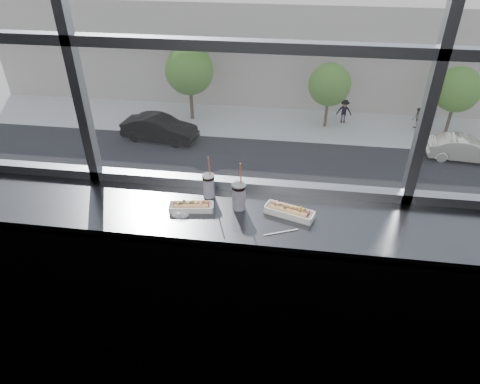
# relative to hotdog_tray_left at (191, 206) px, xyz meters

# --- Properties ---
(wall_back_lower) EXTENTS (6.00, 0.00, 6.00)m
(wall_back_lower) POSITION_rel_hotdog_tray_left_xyz_m (0.28, 0.28, -0.58)
(wall_back_lower) COLOR black
(wall_back_lower) RESTS_ON ground
(counter) EXTENTS (6.00, 0.55, 0.06)m
(counter) POSITION_rel_hotdog_tray_left_xyz_m (0.28, 0.01, -0.06)
(counter) COLOR #4D4F51
(counter) RESTS_ON ground
(counter_fascia) EXTENTS (6.00, 0.04, 1.04)m
(counter_fascia) POSITION_rel_hotdog_tray_left_xyz_m (0.28, -0.25, -0.58)
(counter_fascia) COLOR #4D4F51
(counter_fascia) RESTS_ON ground
(hotdog_tray_left) EXTENTS (0.27, 0.12, 0.06)m
(hotdog_tray_left) POSITION_rel_hotdog_tray_left_xyz_m (0.00, 0.00, 0.00)
(hotdog_tray_left) COLOR white
(hotdog_tray_left) RESTS_ON counter
(hotdog_tray_right) EXTENTS (0.31, 0.18, 0.07)m
(hotdog_tray_right) POSITION_rel_hotdog_tray_left_xyz_m (0.58, 0.03, 0.00)
(hotdog_tray_right) COLOR white
(hotdog_tray_right) RESTS_ON counter
(soda_cup_left) EXTENTS (0.08, 0.08, 0.29)m
(soda_cup_left) POSITION_rel_hotdog_tray_left_xyz_m (0.07, 0.16, 0.06)
(soda_cup_left) COLOR white
(soda_cup_left) RESTS_ON counter
(soda_cup_right) EXTENTS (0.09, 0.09, 0.32)m
(soda_cup_right) POSITION_rel_hotdog_tray_left_xyz_m (0.28, 0.06, 0.07)
(soda_cup_right) COLOR white
(soda_cup_right) RESTS_ON counter
(loose_straw) EXTENTS (0.19, 0.09, 0.01)m
(loose_straw) POSITION_rel_hotdog_tray_left_xyz_m (0.54, -0.14, -0.02)
(loose_straw) COLOR white
(loose_straw) RESTS_ON counter
(wrapper) EXTENTS (0.10, 0.07, 0.03)m
(wrapper) POSITION_rel_hotdog_tray_left_xyz_m (-0.05, -0.07, -0.01)
(wrapper) COLOR silver
(wrapper) RESTS_ON counter
(plaza_ground) EXTENTS (120.00, 120.00, 0.00)m
(plaza_ground) POSITION_rel_hotdog_tray_left_xyz_m (0.28, 43.78, -12.13)
(plaza_ground) COLOR #B5B4AF
(plaza_ground) RESTS_ON ground
(plaza_near) EXTENTS (50.00, 14.00, 0.04)m
(plaza_near) POSITION_rel_hotdog_tray_left_xyz_m (0.28, 7.28, -12.11)
(plaza_near) COLOR #B5B4AF
(plaza_near) RESTS_ON plaza_ground
(street_asphalt) EXTENTS (80.00, 10.00, 0.06)m
(street_asphalt) POSITION_rel_hotdog_tray_left_xyz_m (0.28, 20.28, -12.10)
(street_asphalt) COLOR black
(street_asphalt) RESTS_ON plaza_ground
(far_sidewalk) EXTENTS (80.00, 6.00, 0.04)m
(far_sidewalk) POSITION_rel_hotdog_tray_left_xyz_m (0.28, 28.28, -12.11)
(far_sidewalk) COLOR #B5B4AF
(far_sidewalk) RESTS_ON plaza_ground
(far_building) EXTENTS (50.00, 14.00, 8.00)m
(far_building) POSITION_rel_hotdog_tray_left_xyz_m (0.28, 38.28, -8.13)
(far_building) COLOR #AEA294
(far_building) RESTS_ON plaza_ground
(car_far_a) EXTENTS (3.83, 7.32, 2.33)m
(car_far_a) POSITION_rel_hotdog_tray_left_xyz_m (-8.80, 24.28, -10.90)
(car_far_a) COLOR black
(car_far_a) RESTS_ON street_asphalt
(car_near_d) EXTENTS (2.74, 6.27, 2.07)m
(car_near_d) POSITION_rel_hotdog_tray_left_xyz_m (9.04, 16.28, -11.03)
(car_near_d) COLOR silver
(car_near_d) RESTS_ON street_asphalt
(car_near_a) EXTENTS (2.75, 6.02, 1.97)m
(car_near_a) POSITION_rel_hotdog_tray_left_xyz_m (-14.51, 16.28, -11.08)
(car_near_a) COLOR #8593A2
(car_near_a) RESTS_ON street_asphalt
(car_near_b) EXTENTS (2.97, 5.90, 1.89)m
(car_near_b) POSITION_rel_hotdog_tray_left_xyz_m (-8.30, 16.28, -11.12)
(car_near_b) COLOR black
(car_near_b) RESTS_ON street_asphalt
(car_far_c) EXTENTS (3.00, 6.30, 2.04)m
(car_far_c) POSITION_rel_hotdog_tray_left_xyz_m (11.48, 24.28, -11.04)
(car_far_c) COLOR white
(car_far_c) RESTS_ON street_asphalt
(car_near_c) EXTENTS (2.53, 5.74, 1.89)m
(car_near_c) POSITION_rel_hotdog_tray_left_xyz_m (0.25, 16.28, -11.12)
(car_near_c) COLOR maroon
(car_near_c) RESTS_ON street_asphalt
(pedestrian_c) EXTENTS (0.96, 0.72, 2.17)m
(pedestrian_c) POSITION_rel_hotdog_tray_left_xyz_m (4.15, 29.16, -11.00)
(pedestrian_c) COLOR #66605B
(pedestrian_c) RESTS_ON far_sidewalk
(pedestrian_d) EXTENTS (0.67, 0.89, 2.00)m
(pedestrian_d) POSITION_rel_hotdog_tray_left_xyz_m (9.37, 28.57, -11.08)
(pedestrian_d) COLOR #66605B
(pedestrian_d) RESTS_ON far_sidewalk
(tree_left) EXTENTS (3.60, 3.60, 5.63)m
(tree_left) POSITION_rel_hotdog_tray_left_xyz_m (-7.46, 28.28, -8.31)
(tree_left) COLOR #47382B
(tree_left) RESTS_ON far_sidewalk
(tree_center) EXTENTS (3.06, 3.06, 4.78)m
(tree_center) POSITION_rel_hotdog_tray_left_xyz_m (2.77, 28.28, -8.88)
(tree_center) COLOR #47382B
(tree_center) RESTS_ON far_sidewalk
(tree_right) EXTENTS (3.13, 3.13, 4.90)m
(tree_right) POSITION_rel_hotdog_tray_left_xyz_m (11.47, 28.28, -8.80)
(tree_right) COLOR #47382B
(tree_right) RESTS_ON far_sidewalk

